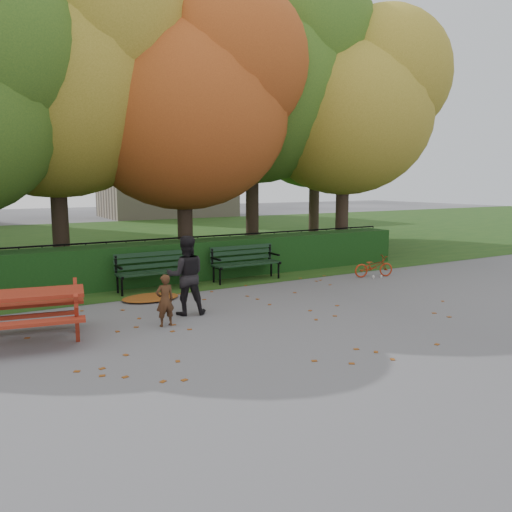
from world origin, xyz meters
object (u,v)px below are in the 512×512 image
bench_left (155,268)px  adult (186,275)px  tree_c (197,98)px  bicycle (374,266)px  bench_right (245,260)px  tree_e (357,104)px  tree_g (325,113)px  tree_d (266,75)px  tree_b (68,69)px  child (165,300)px  picnic_table (21,304)px

bench_left → adult: bearing=-94.7°
tree_c → bicycle: bearing=-46.7°
bench_right → tree_e: bearing=20.9°
tree_g → bench_left: bearing=-147.8°
bench_right → tree_c: bearing=96.7°
adult → bicycle: (5.75, 1.03, -0.47)m
tree_d → bench_left: (-5.18, -3.53, -5.46)m
tree_d → tree_c: bearing=-157.4°
tree_g → bench_left: tree_g is taller
tree_c → bench_left: tree_c is taller
tree_b → child: 7.77m
adult → bicycle: size_ratio=1.40×
child → tree_d: bearing=-136.1°
tree_g → tree_c: bearing=-153.1°
child → bicycle: (6.38, 1.58, -0.18)m
tree_e → bicycle: bearing=-123.5°
tree_e → adult: tree_e is taller
tree_d → child: bearing=-132.8°
adult → tree_b: bearing=-63.4°
tree_g → picnic_table: (-12.70, -8.73, -4.76)m
tree_b → bench_left: size_ratio=4.88×
tree_d → tree_b: bearing=-175.6°
bench_right → tree_d: bearing=51.8°
tree_d → tree_g: tree_d is taller
child → bench_right: bearing=-140.8°
child → tree_e: bearing=-153.1°
tree_g → child: bearing=-139.3°
bench_right → child: 4.37m
picnic_table → tree_b: bearing=81.4°
tree_b → tree_c: size_ratio=1.10×
tree_b → tree_g: 11.19m
tree_c → bicycle: tree_c is taller
tree_e → tree_g: (1.81, 3.99, 0.29)m
tree_c → child: size_ratio=8.70×
tree_d → adult: tree_d is taller
bench_left → bench_right: 2.40m
bench_left → child: 3.06m
adult → bench_right: bearing=-120.6°
tree_e → adult: 10.15m
tree_c → bench_left: bearing=-133.4°
bench_left → adult: (-0.19, -2.39, 0.23)m
bench_left → picnic_table: size_ratio=0.86×
tree_e → bicycle: (-2.27, -3.43, -4.80)m
tree_c → adult: size_ratio=5.31×
bench_left → bicycle: bearing=-13.8°
tree_b → child: (0.32, -5.99, -4.94)m
tree_d → bench_left: tree_d is taller
tree_e → tree_c: bearing=178.1°
tree_g → bench_left: (-9.63, -6.06, -4.85)m
bench_right → adult: bearing=-137.3°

